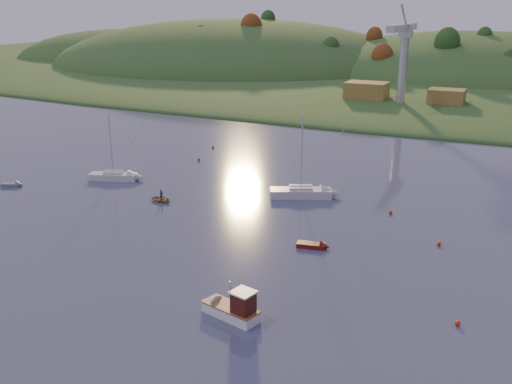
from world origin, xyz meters
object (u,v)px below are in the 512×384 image
at_px(fishing_boat, 227,307).
at_px(sailboat_far, 301,192).
at_px(red_tender, 317,246).
at_px(grey_dinghy, 15,185).
at_px(canoe, 162,199).
at_px(sailboat_near, 113,176).

relative_size(fishing_boat, sailboat_far, 0.53).
distance_m(red_tender, grey_dinghy, 50.84).
height_order(fishing_boat, grey_dinghy, fishing_boat).
xyz_separation_m(sailboat_far, canoe, (-17.34, -10.55, -0.46)).
height_order(sailboat_far, red_tender, sailboat_far).
distance_m(sailboat_near, sailboat_far, 31.03).
height_order(fishing_boat, sailboat_near, sailboat_near).
height_order(sailboat_far, grey_dinghy, sailboat_far).
distance_m(fishing_boat, red_tender, 18.05).
bearing_deg(red_tender, sailboat_far, 106.83).
bearing_deg(canoe, grey_dinghy, 105.06).
xyz_separation_m(sailboat_near, red_tender, (39.20, -11.78, -0.43)).
height_order(sailboat_near, sailboat_far, sailboat_far).
xyz_separation_m(fishing_boat, sailboat_near, (-36.98, 29.68, -0.20)).
height_order(sailboat_near, grey_dinghy, sailboat_near).
bearing_deg(grey_dinghy, fishing_boat, -46.18).
distance_m(sailboat_far, grey_dinghy, 44.60).
bearing_deg(grey_dinghy, canoe, -14.99).
bearing_deg(sailboat_near, fishing_boat, -59.29).
distance_m(fishing_boat, canoe, 33.69).
bearing_deg(sailboat_far, red_tender, -87.30).
relative_size(fishing_boat, sailboat_near, 0.62).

